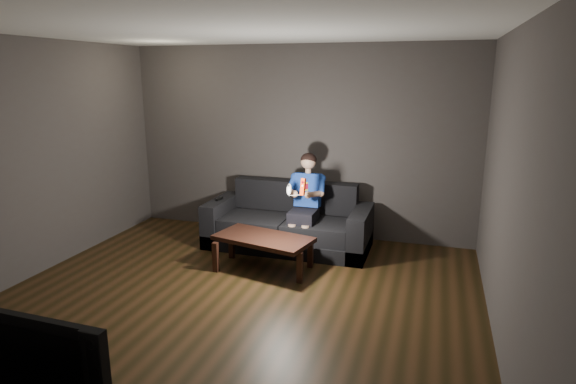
% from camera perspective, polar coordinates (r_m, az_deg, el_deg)
% --- Properties ---
extents(floor, '(5.00, 5.00, 0.00)m').
position_cam_1_polar(floor, '(5.03, -7.10, -13.44)').
color(floor, black).
rests_on(floor, ground).
extents(back_wall, '(5.00, 0.04, 2.70)m').
position_cam_1_polar(back_wall, '(6.89, 1.17, 5.95)').
color(back_wall, '#403937').
rests_on(back_wall, ground).
extents(left_wall, '(0.04, 5.00, 2.70)m').
position_cam_1_polar(left_wall, '(6.06, -29.65, 3.02)').
color(left_wall, '#403937').
rests_on(left_wall, ground).
extents(right_wall, '(0.04, 5.00, 2.70)m').
position_cam_1_polar(right_wall, '(4.21, 25.07, -0.52)').
color(right_wall, '#403937').
rests_on(right_wall, ground).
extents(ceiling, '(5.00, 5.00, 0.02)m').
position_cam_1_polar(ceiling, '(4.49, -8.18, 18.85)').
color(ceiling, silver).
rests_on(ceiling, back_wall).
extents(sofa, '(2.18, 0.94, 0.84)m').
position_cam_1_polar(sofa, '(6.55, 0.09, -4.13)').
color(sofa, black).
rests_on(sofa, floor).
extents(child, '(0.50, 0.61, 1.23)m').
position_cam_1_polar(child, '(6.30, 2.11, -0.39)').
color(child, black).
rests_on(child, sofa).
extents(wii_remote_red, '(0.07, 0.09, 0.21)m').
position_cam_1_polar(wii_remote_red, '(5.78, 1.79, 0.63)').
color(wii_remote_red, red).
rests_on(wii_remote_red, child).
extents(nunchuk_white, '(0.07, 0.10, 0.15)m').
position_cam_1_polar(nunchuk_white, '(5.85, 0.12, 0.31)').
color(nunchuk_white, white).
rests_on(nunchuk_white, child).
extents(wii_remote_black, '(0.05, 0.15, 0.03)m').
position_cam_1_polar(wii_remote_black, '(6.73, -8.14, -0.81)').
color(wii_remote_black, black).
rests_on(wii_remote_black, sofa).
extents(coffee_table, '(1.24, 0.81, 0.42)m').
position_cam_1_polar(coffee_table, '(5.76, -2.94, -5.82)').
color(coffee_table, black).
rests_on(coffee_table, floor).
extents(tv, '(1.10, 0.17, 0.63)m').
position_cam_1_polar(tv, '(3.03, -27.51, -17.00)').
color(tv, black).
rests_on(tv, media_console).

